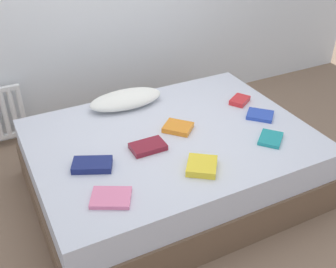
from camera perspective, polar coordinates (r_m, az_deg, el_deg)
ground_plane at (r=3.25m, az=0.40°, el=-7.58°), size 8.00×8.00×0.00m
bed at (r=3.10m, az=0.42°, el=-4.08°), size 2.00×1.50×0.50m
pillow at (r=3.32m, az=-5.85°, el=4.80°), size 0.60×0.28×0.12m
textbook_teal at (r=2.98m, az=14.01°, el=-0.63°), size 0.25×0.24×0.03m
textbook_maroon at (r=2.80m, az=-2.79°, el=-1.76°), size 0.23×0.15×0.04m
textbook_blue at (r=3.25m, az=12.62°, el=2.57°), size 0.25×0.25×0.03m
textbook_yellow at (r=2.62m, az=4.71°, el=-4.43°), size 0.27×0.27×0.05m
textbook_red at (r=3.42m, az=9.89°, el=4.61°), size 0.21×0.19×0.04m
textbook_navy at (r=2.67m, az=-10.44°, el=-4.21°), size 0.29×0.24×0.04m
textbook_orange at (r=3.00m, az=1.40°, el=0.92°), size 0.26×0.26×0.04m
textbook_pink at (r=2.42m, az=-7.89°, el=-8.71°), size 0.28×0.26×0.03m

